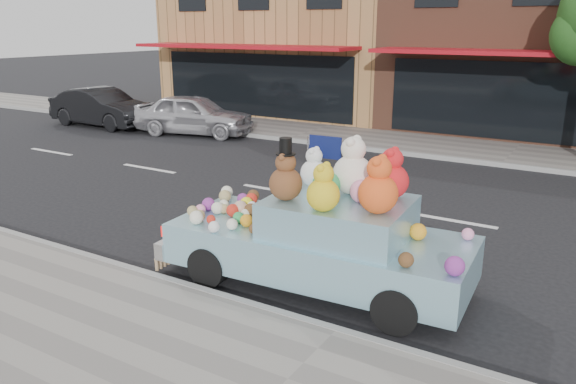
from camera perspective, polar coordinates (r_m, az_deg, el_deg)
The scene contains 9 objects.
ground at distance 11.42m, azimuth 16.13°, elevation -2.78°, with size 120.00×120.00×0.00m, color black.
far_sidewalk at distance 17.57m, azimuth 21.80°, elevation 3.57°, with size 60.00×3.00×0.12m, color gray.
near_kerb at distance 7.06m, azimuth 5.00°, elevation -14.06°, with size 60.00×0.12×0.13m, color gray.
far_kerb at distance 16.12m, azimuth 20.88°, elevation 2.61°, with size 60.00×0.12×0.13m, color gray.
storefront_left at distance 25.76m, azimuth 1.73°, elevation 16.55°, with size 10.00×9.80×7.30m.
storefront_mid at distance 22.62m, azimuth 25.26°, elevation 15.04°, with size 10.00×9.80×7.30m.
car_silver at distance 19.79m, azimuth -9.53°, elevation 7.77°, with size 1.66×4.12×1.40m, color silver.
car_dark at distance 22.28m, azimuth -18.40°, elevation 8.15°, with size 1.50×4.31×1.42m, color black.
art_car at distance 8.04m, azimuth 3.43°, elevation -4.26°, with size 4.57×2.00×2.22m.
Camera 1 is at (2.60, -10.50, 3.66)m, focal length 35.00 mm.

